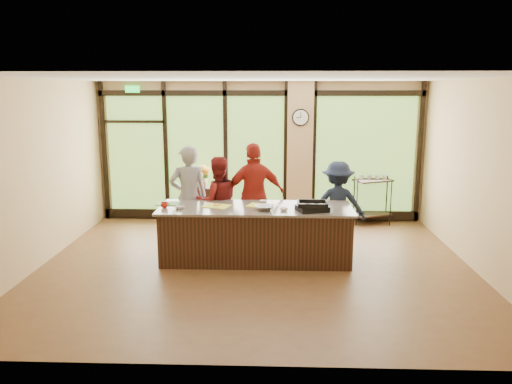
# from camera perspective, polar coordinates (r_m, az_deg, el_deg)

# --- Properties ---
(floor) EXTENTS (7.00, 7.00, 0.00)m
(floor) POSITION_cam_1_polar(r_m,az_deg,el_deg) (8.24, -0.10, -8.45)
(floor) COLOR brown
(floor) RESTS_ON ground
(ceiling) EXTENTS (7.00, 7.00, 0.00)m
(ceiling) POSITION_cam_1_polar(r_m,az_deg,el_deg) (7.74, -0.11, 12.90)
(ceiling) COLOR silver
(ceiling) RESTS_ON back_wall
(back_wall) EXTENTS (7.00, 0.00, 7.00)m
(back_wall) POSITION_cam_1_polar(r_m,az_deg,el_deg) (10.82, 0.50, 4.60)
(back_wall) COLOR tan
(back_wall) RESTS_ON floor
(left_wall) EXTENTS (0.00, 6.00, 6.00)m
(left_wall) POSITION_cam_1_polar(r_m,az_deg,el_deg) (8.71, -23.79, 1.87)
(left_wall) COLOR tan
(left_wall) RESTS_ON floor
(right_wall) EXTENTS (0.00, 6.00, 6.00)m
(right_wall) POSITION_cam_1_polar(r_m,az_deg,el_deg) (8.47, 24.28, 1.58)
(right_wall) COLOR tan
(right_wall) RESTS_ON floor
(window_wall) EXTENTS (6.90, 0.12, 3.00)m
(window_wall) POSITION_cam_1_polar(r_m,az_deg,el_deg) (10.78, 1.36, 4.01)
(window_wall) COLOR tan
(window_wall) RESTS_ON floor
(island_base) EXTENTS (3.10, 1.00, 0.88)m
(island_base) POSITION_cam_1_polar(r_m,az_deg,el_deg) (8.38, -0.02, -4.92)
(island_base) COLOR black
(island_base) RESTS_ON floor
(countertop) EXTENTS (3.20, 1.10, 0.04)m
(countertop) POSITION_cam_1_polar(r_m,az_deg,el_deg) (8.26, -0.02, -1.86)
(countertop) COLOR #6E655B
(countertop) RESTS_ON island_base
(wall_clock) EXTENTS (0.36, 0.04, 0.36)m
(wall_clock) POSITION_cam_1_polar(r_m,az_deg,el_deg) (10.63, 5.12, 8.49)
(wall_clock) COLOR black
(wall_clock) RESTS_ON window_wall
(cook_left) EXTENTS (0.79, 0.66, 1.87)m
(cook_left) POSITION_cam_1_polar(r_m,az_deg,el_deg) (9.04, -7.71, -0.57)
(cook_left) COLOR gray
(cook_left) RESTS_ON floor
(cook_midleft) EXTENTS (0.96, 0.84, 1.67)m
(cook_midleft) POSITION_cam_1_polar(r_m,az_deg,el_deg) (9.01, -4.42, -1.19)
(cook_midleft) COLOR maroon
(cook_midleft) RESTS_ON floor
(cook_midright) EXTENTS (1.19, 0.74, 1.90)m
(cook_midright) POSITION_cam_1_polar(r_m,az_deg,el_deg) (9.03, -0.17, -0.37)
(cook_midright) COLOR maroon
(cook_midright) RESTS_ON floor
(cook_right) EXTENTS (1.05, 0.65, 1.57)m
(cook_right) POSITION_cam_1_polar(r_m,az_deg,el_deg) (9.14, 9.28, -1.42)
(cook_right) COLOR #161E32
(cook_right) RESTS_ON floor
(roasting_pan) EXTENTS (0.56, 0.49, 0.08)m
(roasting_pan) POSITION_cam_1_polar(r_m,az_deg,el_deg) (8.04, 6.45, -1.86)
(roasting_pan) COLOR black
(roasting_pan) RESTS_ON countertop
(mixing_bowl) EXTENTS (0.38, 0.38, 0.08)m
(mixing_bowl) POSITION_cam_1_polar(r_m,az_deg,el_deg) (8.05, 0.97, -1.80)
(mixing_bowl) COLOR silver
(mixing_bowl) RESTS_ON countertop
(cutting_board_left) EXTENTS (0.40, 0.30, 0.01)m
(cutting_board_left) POSITION_cam_1_polar(r_m,az_deg,el_deg) (8.61, -10.01, -1.31)
(cutting_board_left) COLOR #478932
(cutting_board_left) RESTS_ON countertop
(cutting_board_center) EXTENTS (0.50, 0.44, 0.01)m
(cutting_board_center) POSITION_cam_1_polar(r_m,az_deg,el_deg) (8.33, -4.54, -1.60)
(cutting_board_center) COLOR #EEF138
(cutting_board_center) RESTS_ON countertop
(cutting_board_right) EXTENTS (0.47, 0.41, 0.01)m
(cutting_board_right) POSITION_cam_1_polar(r_m,az_deg,el_deg) (8.34, 0.42, -1.55)
(cutting_board_right) COLOR #EEF138
(cutting_board_right) RESTS_ON countertop
(prep_bowl_near) EXTENTS (0.17, 0.17, 0.05)m
(prep_bowl_near) POSITION_cam_1_polar(r_m,az_deg,el_deg) (8.24, -8.72, -1.73)
(prep_bowl_near) COLOR silver
(prep_bowl_near) RESTS_ON countertop
(prep_bowl_mid) EXTENTS (0.13, 0.13, 0.04)m
(prep_bowl_mid) POSITION_cam_1_polar(r_m,az_deg,el_deg) (8.02, 3.20, -2.00)
(prep_bowl_mid) COLOR silver
(prep_bowl_mid) RESTS_ON countertop
(prep_bowl_far) EXTENTS (0.16, 0.16, 0.03)m
(prep_bowl_far) POSITION_cam_1_polar(r_m,az_deg,el_deg) (8.61, 0.89, -1.06)
(prep_bowl_far) COLOR silver
(prep_bowl_far) RESTS_ON countertop
(red_ramekin) EXTENTS (0.13, 0.13, 0.09)m
(red_ramekin) POSITION_cam_1_polar(r_m,az_deg,el_deg) (8.32, -10.43, -1.48)
(red_ramekin) COLOR #A21C10
(red_ramekin) RESTS_ON countertop
(flower_stand) EXTENTS (0.53, 0.53, 0.83)m
(flower_stand) POSITION_cam_1_polar(r_m,az_deg,el_deg) (10.53, -6.26, -1.67)
(flower_stand) COLOR black
(flower_stand) RESTS_ON floor
(flower_vase) EXTENTS (0.35, 0.35, 0.29)m
(flower_vase) POSITION_cam_1_polar(r_m,az_deg,el_deg) (10.42, -6.33, 1.33)
(flower_vase) COLOR olive
(flower_vase) RESTS_ON flower_stand
(bar_cart) EXTENTS (0.88, 0.70, 1.06)m
(bar_cart) POSITION_cam_1_polar(r_m,az_deg,el_deg) (10.91, 13.15, -0.26)
(bar_cart) COLOR black
(bar_cart) RESTS_ON floor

